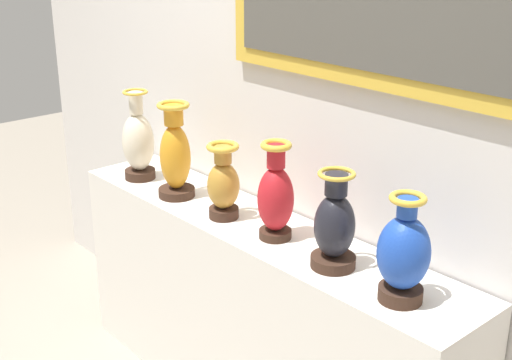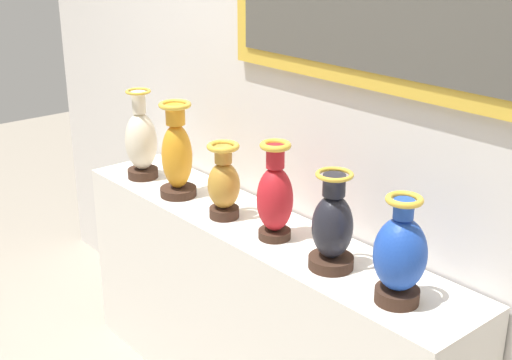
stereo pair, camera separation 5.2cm
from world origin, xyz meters
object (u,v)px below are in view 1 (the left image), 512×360
(vase_amber, at_px, (175,155))
(vase_onyx, at_px, (334,227))
(vase_ochre, at_px, (223,184))
(vase_ivory, at_px, (138,143))
(vase_crimson, at_px, (276,196))
(vase_sapphire, at_px, (403,254))

(vase_amber, bearing_deg, vase_onyx, 1.28)
(vase_onyx, bearing_deg, vase_ochre, -178.76)
(vase_ivory, xyz_separation_m, vase_crimson, (0.86, 0.03, -0.00))
(vase_sapphire, bearing_deg, vase_ochre, -179.87)
(vase_onyx, bearing_deg, vase_sapphire, -2.07)
(vase_ivory, bearing_deg, vase_crimson, 1.70)
(vase_amber, distance_m, vase_ochre, 0.31)
(vase_crimson, bearing_deg, vase_ivory, -178.30)
(vase_amber, height_order, vase_sapphire, vase_amber)
(vase_ivory, distance_m, vase_onyx, 1.15)
(vase_crimson, xyz_separation_m, vase_sapphire, (0.58, -0.02, -0.01))
(vase_ivory, xyz_separation_m, vase_ochre, (0.59, 0.00, -0.03))
(vase_ivory, xyz_separation_m, vase_onyx, (1.15, 0.02, -0.02))
(vase_amber, distance_m, vase_onyx, 0.87)
(vase_ivory, height_order, vase_onyx, vase_ivory)
(vase_crimson, relative_size, vase_sapphire, 1.06)
(vase_ivory, height_order, vase_ochre, vase_ivory)
(vase_amber, xyz_separation_m, vase_crimson, (0.57, 0.03, -0.02))
(vase_onyx, distance_m, vase_sapphire, 0.29)
(vase_crimson, height_order, vase_sapphire, vase_crimson)
(vase_ivory, bearing_deg, vase_amber, -0.88)
(vase_amber, bearing_deg, vase_crimson, 2.99)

